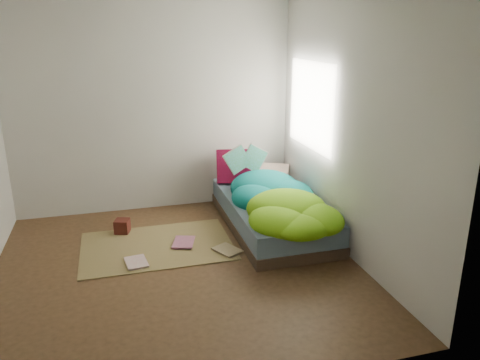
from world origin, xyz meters
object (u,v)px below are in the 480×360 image
object	(u,v)px
pillow_magenta	(234,166)
wooden_box	(122,226)
open_book	(246,151)
floor_book_b	(173,242)
floor_book_a	(126,264)
bed	(272,214)

from	to	relation	value
pillow_magenta	wooden_box	bearing A→B (deg)	-151.01
pillow_magenta	open_book	xyz separation A→B (m)	(0.09, -0.28, 0.26)
pillow_magenta	floor_book_b	size ratio (longest dim) A/B	1.44
open_book	wooden_box	distance (m)	1.72
open_book	floor_book_b	bearing A→B (deg)	-149.58
pillow_magenta	floor_book_a	bearing A→B (deg)	-127.46
open_book	floor_book_a	world-z (taller)	open_book
open_book	bed	bearing A→B (deg)	-72.65
pillow_magenta	open_book	world-z (taller)	open_book
open_book	floor_book_b	distance (m)	1.45
wooden_box	floor_book_a	xyz separation A→B (m)	(0.00, -0.82, -0.07)
floor_book_b	open_book	bearing A→B (deg)	50.26
floor_book_a	floor_book_b	xyz separation A→B (m)	(0.52, 0.36, 0.00)
bed	wooden_box	bearing A→B (deg)	170.66
wooden_box	floor_book_a	bearing A→B (deg)	-89.82
floor_book_a	open_book	bearing A→B (deg)	26.19
open_book	wooden_box	world-z (taller)	open_book
bed	floor_book_b	world-z (taller)	bed
floor_book_a	floor_book_b	size ratio (longest dim) A/B	0.93
pillow_magenta	wooden_box	distance (m)	1.60
pillow_magenta	bed	bearing A→B (deg)	-60.37
floor_book_b	wooden_box	bearing A→B (deg)	156.32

